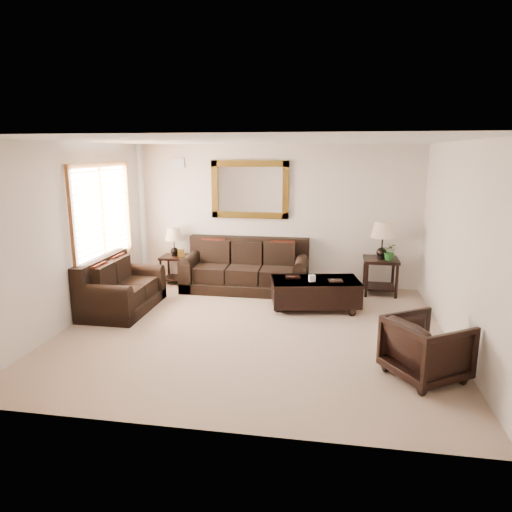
% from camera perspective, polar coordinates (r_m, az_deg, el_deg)
% --- Properties ---
extents(room, '(5.51, 5.01, 2.71)m').
position_cam_1_polar(room, '(6.38, -0.41, 2.03)').
color(room, gray).
rests_on(room, ground).
extents(window, '(0.07, 1.96, 1.66)m').
position_cam_1_polar(window, '(8.08, -18.56, 5.08)').
color(window, white).
rests_on(window, room).
extents(mirror, '(1.50, 0.06, 1.10)m').
position_cam_1_polar(mirror, '(8.81, -0.78, 8.29)').
color(mirror, '#503010').
rests_on(mirror, room).
extents(air_vent, '(0.25, 0.02, 0.18)m').
position_cam_1_polar(air_vent, '(9.15, -9.72, 11.42)').
color(air_vent, '#999999').
rests_on(air_vent, room).
extents(sofa, '(2.32, 1.00, 0.95)m').
position_cam_1_polar(sofa, '(8.65, -1.24, -1.92)').
color(sofa, black).
rests_on(sofa, room).
extents(loveseat, '(0.92, 1.55, 0.87)m').
position_cam_1_polar(loveseat, '(7.86, -16.70, -4.19)').
color(loveseat, black).
rests_on(loveseat, room).
extents(end_table_left, '(0.51, 0.51, 1.12)m').
position_cam_1_polar(end_table_left, '(9.09, -10.17, 1.09)').
color(end_table_left, black).
rests_on(end_table_left, room).
extents(end_table_right, '(0.61, 0.61, 1.34)m').
position_cam_1_polar(end_table_right, '(8.55, 15.47, 1.09)').
color(end_table_right, black).
rests_on(end_table_right, room).
extents(coffee_table, '(1.57, 1.03, 0.61)m').
position_cam_1_polar(coffee_table, '(7.65, 7.41, -4.30)').
color(coffee_table, black).
rests_on(coffee_table, room).
extents(armchair, '(1.02, 1.04, 0.79)m').
position_cam_1_polar(armchair, '(5.64, 20.55, -10.45)').
color(armchair, black).
rests_on(armchair, floor).
extents(potted_plant, '(0.39, 0.40, 0.24)m').
position_cam_1_polar(potted_plant, '(8.47, 16.40, 0.31)').
color(potted_plant, '#1E501B').
rests_on(potted_plant, end_table_right).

